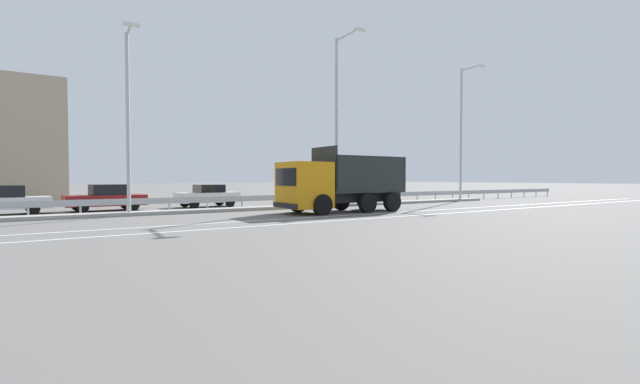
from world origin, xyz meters
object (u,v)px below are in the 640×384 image
(street_lamp_2, at_px, (338,114))
(parked_car_2, at_px, (0,200))
(street_lamp_1, at_px, (128,114))
(median_road_sign, at_px, (353,184))
(parked_car_3, at_px, (106,198))
(dump_truck, at_px, (328,188))
(street_lamp_3, at_px, (462,129))
(parked_car_4, at_px, (208,196))

(street_lamp_2, distance_m, parked_car_2, 18.89)
(street_lamp_1, distance_m, parked_car_2, 7.89)
(median_road_sign, bearing_deg, street_lamp_1, -179.02)
(street_lamp_2, distance_m, parked_car_3, 14.58)
(dump_truck, height_order, street_lamp_1, street_lamp_1)
(median_road_sign, bearing_deg, dump_truck, -140.39)
(street_lamp_2, bearing_deg, street_lamp_3, 0.64)
(parked_car_2, distance_m, parked_car_3, 4.77)
(dump_truck, bearing_deg, parked_car_2, 62.43)
(median_road_sign, relative_size, street_lamp_1, 0.30)
(street_lamp_2, bearing_deg, dump_truck, -132.10)
(dump_truck, xyz_separation_m, parked_car_3, (-9.67, 7.96, -0.60))
(dump_truck, xyz_separation_m, parked_car_2, (-14.44, 7.81, -0.60))
(street_lamp_2, height_order, parked_car_4, street_lamp_2)
(median_road_sign, xyz_separation_m, parked_car_2, (-19.18, 3.89, -0.71))
(median_road_sign, xyz_separation_m, parked_car_4, (-8.54, 4.13, -0.72))
(parked_car_4, bearing_deg, dump_truck, -158.65)
(street_lamp_1, height_order, parked_car_2, street_lamp_1)
(street_lamp_1, distance_m, parked_car_4, 8.08)
(median_road_sign, bearing_deg, parked_car_4, 154.17)
(parked_car_2, bearing_deg, street_lamp_1, -131.61)
(parked_car_2, bearing_deg, street_lamp_3, -101.41)
(parked_car_2, xyz_separation_m, parked_car_3, (4.77, 0.15, 0.01))
(street_lamp_3, height_order, parked_car_4, street_lamp_3)
(parked_car_2, bearing_deg, parked_car_4, -92.30)
(dump_truck, relative_size, parked_car_2, 1.60)
(median_road_sign, distance_m, parked_car_2, 19.58)
(street_lamp_1, xyz_separation_m, street_lamp_3, (24.74, 0.01, 0.89))
(street_lamp_2, bearing_deg, parked_car_3, 161.09)
(median_road_sign, bearing_deg, street_lamp_2, -166.43)
(dump_truck, height_order, street_lamp_2, street_lamp_2)
(parked_car_2, bearing_deg, dump_truck, -122.00)
(parked_car_3, distance_m, parked_car_4, 5.87)
(median_road_sign, height_order, street_lamp_2, street_lamp_2)
(street_lamp_1, bearing_deg, dump_truck, -21.91)
(dump_truck, bearing_deg, street_lamp_1, 68.94)
(parked_car_3, xyz_separation_m, parked_car_4, (5.87, 0.09, -0.02))
(median_road_sign, relative_size, parked_car_2, 0.59)
(median_road_sign, distance_m, street_lamp_3, 11.69)
(street_lamp_1, height_order, street_lamp_3, street_lamp_3)
(street_lamp_1, bearing_deg, median_road_sign, 0.98)
(dump_truck, relative_size, parked_car_3, 1.72)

